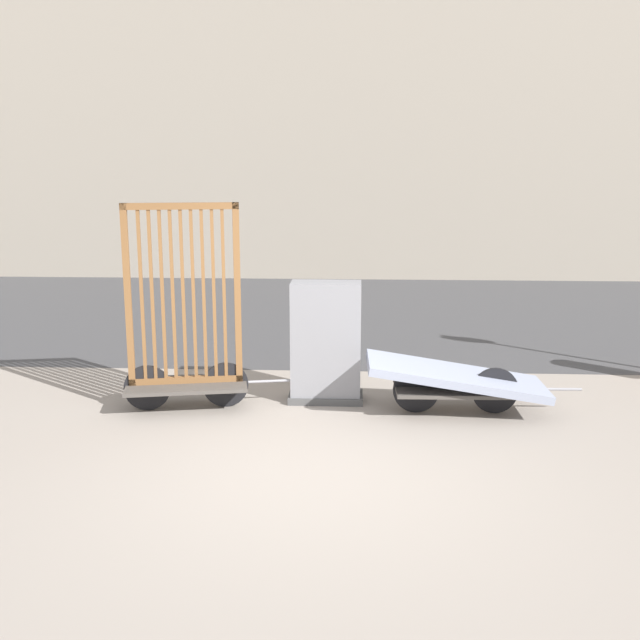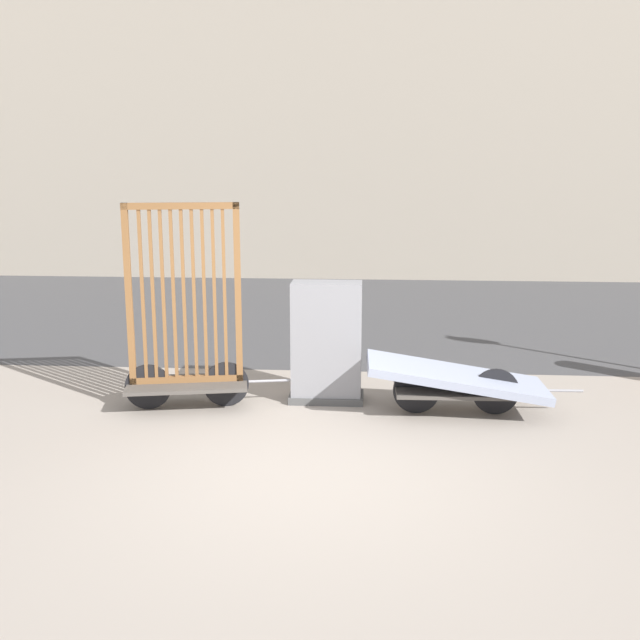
# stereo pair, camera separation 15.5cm
# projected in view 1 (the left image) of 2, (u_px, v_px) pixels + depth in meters

# --- Properties ---
(ground_plane) EXTENTS (60.00, 60.00, 0.00)m
(ground_plane) POSITION_uv_depth(u_px,v_px,m) (311.00, 472.00, 6.60)
(ground_plane) COLOR gray
(road_strip) EXTENTS (56.00, 7.74, 0.01)m
(road_strip) POSITION_uv_depth(u_px,v_px,m) (335.00, 312.00, 13.57)
(road_strip) COLOR #424244
(road_strip) RESTS_ON ground_plane
(building_facade) EXTENTS (48.00, 4.00, 10.64)m
(building_facade) POSITION_uv_depth(u_px,v_px,m) (343.00, 51.00, 18.19)
(building_facade) COLOR #9E9384
(building_facade) RESTS_ON ground_plane
(bike_cart_with_bedframe) EXTENTS (2.04, 0.90, 2.26)m
(bike_cart_with_bedframe) POSITION_uv_depth(u_px,v_px,m) (185.00, 338.00, 8.15)
(bike_cart_with_bedframe) COLOR #4C4742
(bike_cart_with_bedframe) RESTS_ON ground_plane
(bike_cart_with_mattress) EXTENTS (2.33, 0.87, 0.61)m
(bike_cart_with_mattress) POSITION_uv_depth(u_px,v_px,m) (456.00, 380.00, 8.10)
(bike_cart_with_mattress) COLOR #4C4742
(bike_cart_with_mattress) RESTS_ON ground_plane
(utility_cabinet) EXTENTS (0.84, 0.44, 1.37)m
(utility_cabinet) POSITION_uv_depth(u_px,v_px,m) (326.00, 346.00, 8.45)
(utility_cabinet) COLOR #4C4C4C
(utility_cabinet) RESTS_ON ground_plane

